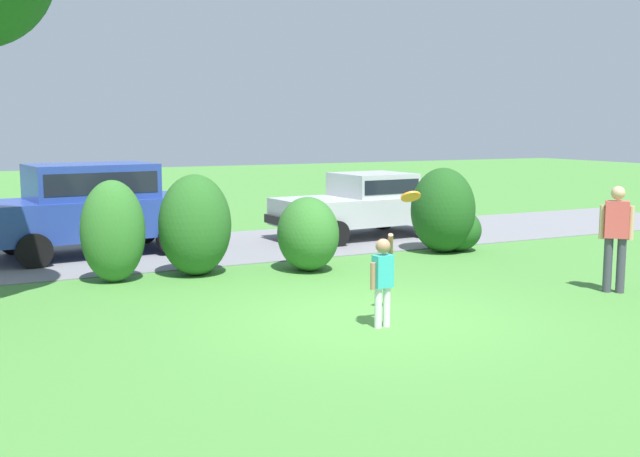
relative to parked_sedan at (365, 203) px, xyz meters
The scene contains 11 objects.
ground_plane 7.93m from the parked_sedan, 119.00° to the right, with size 80.00×80.00×0.00m, color #478438.
driveway_strip 3.91m from the parked_sedan, behind, with size 28.00×4.40×0.02m, color slate.
shrub_near_tree 7.09m from the parked_sedan, 157.63° to the right, with size 1.11×0.90×1.78m.
shrub_centre_left 5.76m from the parked_sedan, 151.93° to the right, with size 1.32×1.27×1.84m.
shrub_centre 4.49m from the parked_sedan, 133.49° to the right, with size 1.12×1.33×1.39m.
shrub_centre_right 2.69m from the parked_sedan, 79.45° to the right, with size 1.57×1.45×1.81m.
parked_sedan is the anchor object (origin of this frame).
parked_suv 6.40m from the parked_sedan, behind, with size 4.86×2.46×1.92m.
child_thrower 8.33m from the parked_sedan, 118.14° to the right, with size 0.45×0.28×1.29m.
frisbee 7.90m from the parked_sedan, 115.22° to the right, with size 0.30×0.25×0.21m.
adult_onlooker 7.19m from the parked_sedan, 85.45° to the right, with size 0.41×0.41×1.74m.
Camera 1 is at (-5.29, -9.00, 2.70)m, focal length 42.54 mm.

